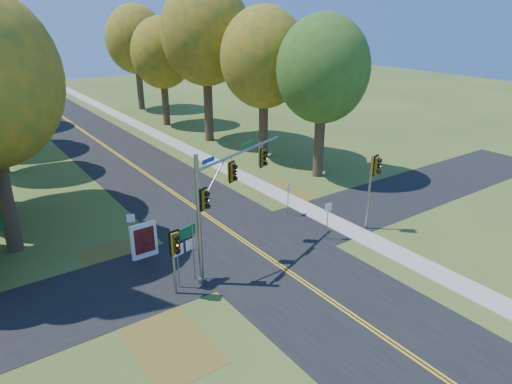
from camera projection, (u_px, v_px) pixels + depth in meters
ground at (270, 259)px, 25.09m from camera, size 160.00×160.00×0.00m
road_main at (270, 259)px, 25.09m from camera, size 8.00×160.00×0.02m
road_cross at (249, 245)px, 26.61m from camera, size 60.00×6.00×0.02m
centerline_left at (268, 259)px, 25.03m from camera, size 0.10×160.00×0.01m
centerline_right at (271, 258)px, 25.14m from camera, size 0.10×160.00×0.01m
sidewalk_east at (349, 230)px, 28.42m from camera, size 1.60×160.00×0.06m
leaf_patch_w_near at (129, 264)px, 24.63m from camera, size 4.00×6.00×0.00m
leaf_patch_e at (295, 198)px, 33.30m from camera, size 3.50×8.00×0.00m
leaf_patch_w_far at (168, 342)px, 18.78m from camera, size 3.00×5.00×0.00m
tree_e_a at (323, 70)px, 34.81m from camera, size 7.20×7.20×12.73m
tree_e_b at (264, 58)px, 39.51m from camera, size 7.60×7.60×13.33m
tree_e_c at (206, 34)px, 44.43m from camera, size 8.80×8.80×15.79m
tree_e_d at (162, 53)px, 51.95m from camera, size 7.00×7.00×12.32m
tree_e_e at (136, 40)px, 60.36m from camera, size 7.80×7.80×13.74m
traffic_mast at (223, 192)px, 22.68m from camera, size 6.94×3.06×6.72m
east_signal_pole at (374, 174)px, 27.16m from camera, size 0.55×0.65×4.86m
ped_signal_pole at (175, 248)px, 20.91m from camera, size 0.55×0.64×3.50m
route_sign_cluster at (185, 244)px, 22.09m from camera, size 1.42×0.42×3.13m
info_kiosk at (144, 241)px, 24.91m from camera, size 1.49×0.25×2.05m
reg_sign_e_north at (288, 193)px, 29.98m from camera, size 0.41×0.20×2.29m
reg_sign_e_south at (328, 214)px, 26.70m from camera, size 0.46×0.10×2.39m
reg_sign_w at (131, 225)px, 25.36m from camera, size 0.43×0.21×2.37m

